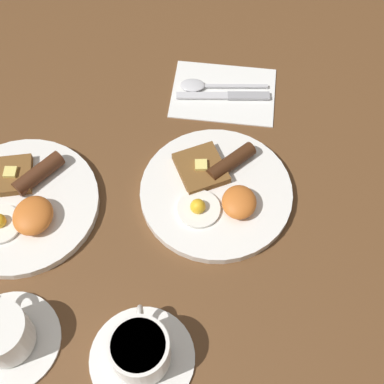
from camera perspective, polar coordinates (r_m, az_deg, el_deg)
ground_plane at (r=0.89m, az=2.56°, el=-0.28°), size 3.00×3.00×0.00m
breakfast_plate_near at (r=0.88m, az=2.65°, el=0.16°), size 0.25×0.25×0.04m
breakfast_plate_far at (r=0.91m, az=-17.71°, el=-1.14°), size 0.26×0.26×0.05m
teacup_near at (r=0.76m, az=-5.51°, el=-16.65°), size 0.15×0.15×0.07m
teacup_far at (r=0.81m, az=-19.50°, el=-14.19°), size 0.15×0.15×0.07m
napkin at (r=1.02m, az=3.37°, el=10.55°), size 0.14×0.19×0.01m
knife at (r=1.01m, az=3.91°, el=10.21°), size 0.03×0.18×0.01m
spoon at (r=1.03m, az=1.07°, el=11.30°), size 0.04×0.17×0.01m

